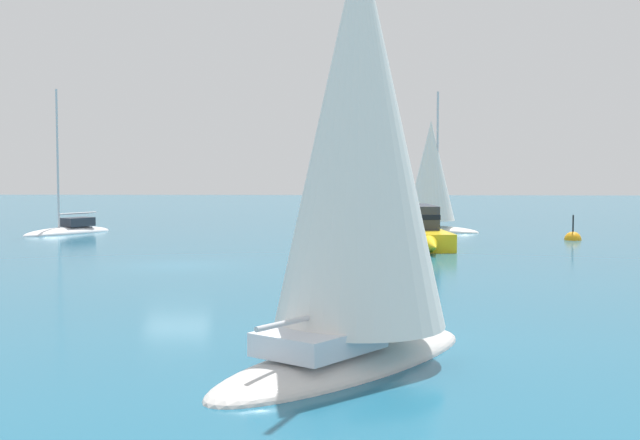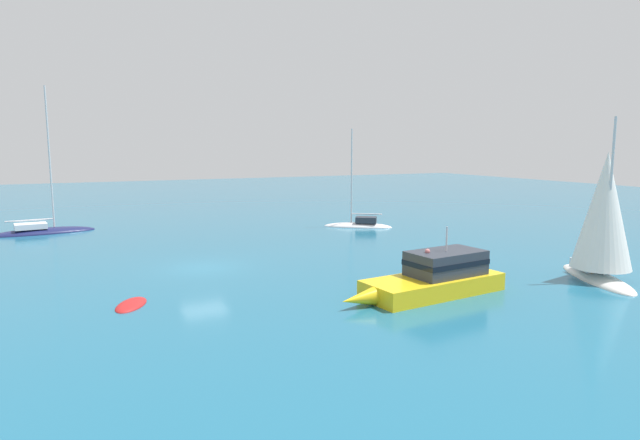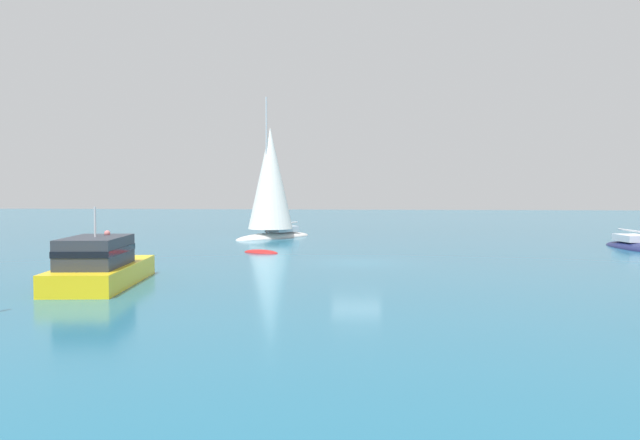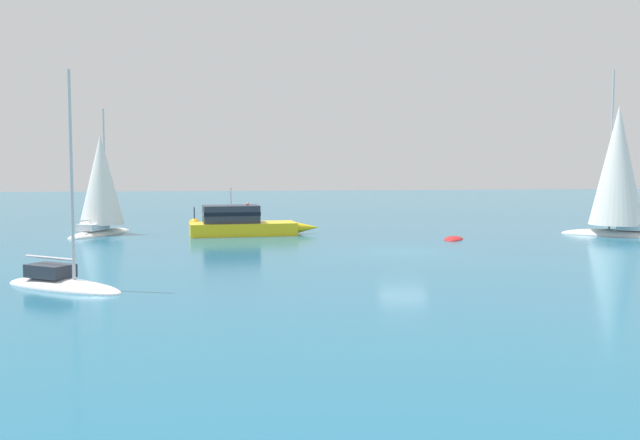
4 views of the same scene
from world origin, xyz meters
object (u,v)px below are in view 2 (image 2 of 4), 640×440
yacht_2 (43,231)px  yacht (359,225)px  skiff (131,305)px  powerboat (435,277)px  yacht_3 (603,221)px

yacht_2 → yacht: bearing=-25.1°
yacht → skiff: yacht is taller
skiff → powerboat: powerboat is taller
yacht → yacht_3: size_ratio=1.00×
skiff → yacht_2: bearing=36.2°
yacht → yacht_3: bearing=131.0°
skiff → powerboat: bearing=-81.6°
yacht → yacht_2: bearing=16.9°
skiff → yacht_3: (-5.70, -22.15, 3.06)m
skiff → yacht_3: bearing=-78.5°
yacht_2 → yacht_3: (-28.87, -26.38, 2.92)m
skiff → yacht_2: size_ratio=0.21×
yacht → skiff: 25.13m
yacht_2 → powerboat: (-27.27, -17.23, 0.66)m
skiff → yacht_2: 23.56m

